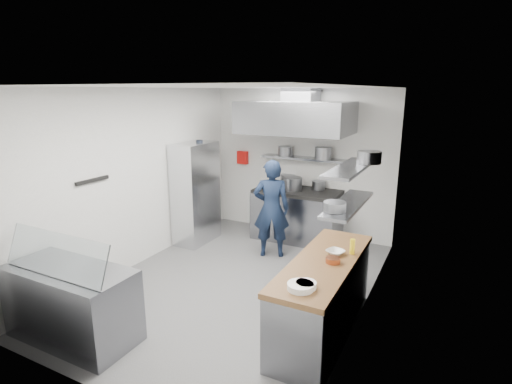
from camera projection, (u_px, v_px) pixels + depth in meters
The scene contains 36 objects.
floor at pixel (238, 283), 5.88m from camera, with size 5.00×5.00×0.00m, color #48484A.
ceiling at pixel (235, 87), 5.19m from camera, with size 5.00×5.00×0.00m, color silver.
wall_back at pixel (301, 163), 7.69m from camera, with size 3.60×0.02×2.80m, color white.
wall_front at pixel (90, 255), 3.38m from camera, with size 3.60×0.02×2.80m, color white.
wall_left at pixel (138, 178), 6.33m from camera, with size 5.00×0.02×2.80m, color white.
wall_right at pixel (368, 208), 4.74m from camera, with size 5.00×0.02×2.80m, color white.
gas_range at pixel (297, 216), 7.54m from camera, with size 1.60×0.80×0.90m, color gray.
cooktop at pixel (297, 192), 7.42m from camera, with size 1.57×0.78×0.06m, color black.
stock_pot_left at pixel (288, 179), 7.83m from camera, with size 0.29×0.29×0.20m, color slate.
stock_pot_mid at pixel (293, 184), 7.39m from camera, with size 0.34×0.34×0.24m, color slate.
stock_pot_right at pixel (319, 185), 7.45m from camera, with size 0.25×0.25×0.16m, color slate.
over_range_shelf at pixel (303, 158), 7.48m from camera, with size 1.60×0.30×0.04m, color gray.
shelf_pot_a at pixel (285, 151), 7.63m from camera, with size 0.28×0.28×0.18m, color slate.
shelf_pot_b at pixel (323, 153), 7.22m from camera, with size 0.30×0.30×0.22m, color slate.
extractor_hood at pixel (296, 117), 6.93m from camera, with size 1.90×1.15×0.55m, color gray.
hood_duct at pixel (301, 95), 7.03m from camera, with size 0.55×0.55×0.24m, color slate.
red_firebox at pixel (243, 157), 8.19m from camera, with size 0.22×0.10×0.26m, color red.
chef at pixel (271, 209), 6.68m from camera, with size 0.61×0.40×1.67m, color #111C33.
wire_rack at pixel (196, 193), 7.33m from camera, with size 0.50×0.90×1.85m, color silver.
rack_bin_a at pixel (190, 202), 7.21m from camera, with size 0.16×0.20×0.18m, color white.
rack_bin_b at pixel (200, 172), 7.38m from camera, with size 0.13×0.16×0.15m, color yellow.
rack_jar at pixel (199, 145), 7.18m from camera, with size 0.12×0.12×0.18m, color black.
knife_strip at pixel (92, 180), 5.51m from camera, with size 0.04×0.55×0.05m, color black.
prep_counter_base at pixel (323, 299), 4.61m from camera, with size 0.62×2.00×0.84m, color gray.
prep_counter_top at pixel (324, 263), 4.50m from camera, with size 0.65×2.04×0.06m, color brown.
plate_stack_a at pixel (300, 287), 3.83m from camera, with size 0.26×0.26×0.06m, color white.
plate_stack_b at pixel (306, 285), 3.86m from camera, with size 0.20×0.20×0.06m, color white.
copper_pan at pixel (333, 260), 4.42m from camera, with size 0.16×0.16×0.06m, color #B55B33.
squeeze_bottle at pixel (352, 247), 4.65m from camera, with size 0.06×0.06×0.18m, color yellow.
mixing_bowl at pixel (335, 252), 4.65m from camera, with size 0.20×0.20×0.05m, color white.
wall_shelf_lower at pixel (348, 204), 4.53m from camera, with size 0.30×1.30×0.04m, color gray.
wall_shelf_upper at pixel (350, 168), 4.43m from camera, with size 0.30×1.30×0.04m, color gray.
shelf_pot_c at pixel (335, 207), 4.19m from camera, with size 0.24×0.24×0.10m, color slate.
shelf_pot_d at pixel (369, 157), 4.58m from camera, with size 0.27×0.27×0.14m, color slate.
display_case at pixel (72, 304), 4.49m from camera, with size 1.50×0.70×0.85m, color gray.
display_glass at pixel (56, 254), 4.23m from camera, with size 1.47×0.02×0.45m, color silver.
Camera 1 is at (2.69, -4.66, 2.75)m, focal length 28.00 mm.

